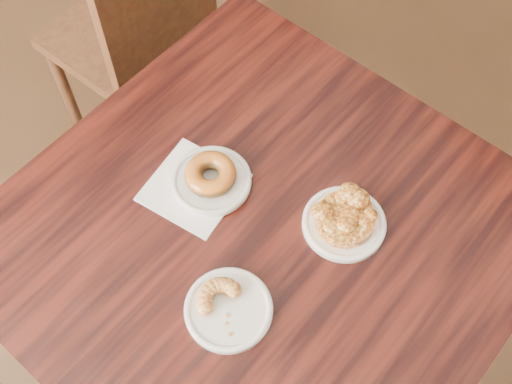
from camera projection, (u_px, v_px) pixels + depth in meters
floor at (300, 264)px, 1.98m from camera, size 5.00×5.00×0.00m
cafe_table at (261, 302)px, 1.52m from camera, size 1.12×1.12×0.75m
chair_far at (126, 36)px, 1.85m from camera, size 0.53×0.53×0.90m
napkin at (194, 187)px, 1.24m from camera, size 0.22×0.22×0.00m
plate_donut at (211, 181)px, 1.24m from camera, size 0.16×0.16×0.01m
plate_cruller at (229, 310)px, 1.12m from camera, size 0.15×0.15×0.01m
plate_fritter at (344, 224)px, 1.20m from camera, size 0.16×0.16×0.01m
glazed_donut at (211, 174)px, 1.22m from camera, size 0.10×0.10×0.04m
apple_fritter at (345, 218)px, 1.18m from camera, size 0.15×0.15×0.04m
cruller_fragment at (228, 306)px, 1.10m from camera, size 0.10×0.10×0.03m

